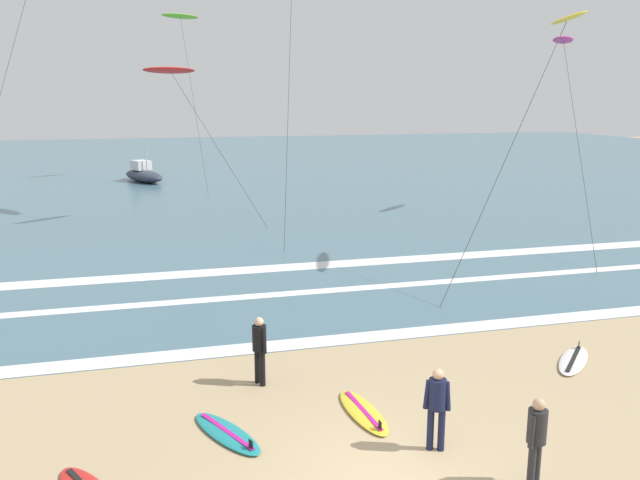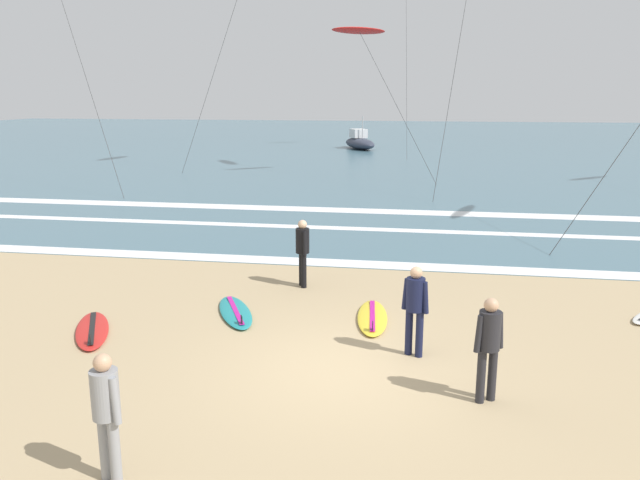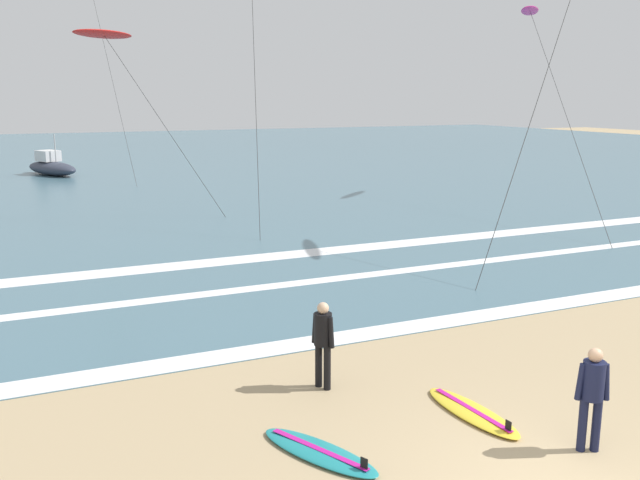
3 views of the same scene
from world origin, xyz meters
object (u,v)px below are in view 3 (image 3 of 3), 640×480
surfer_left_near (592,390)px  kite_red_low_near (104,35)px  surfer_foreground_main (323,337)px  offshore_boat (52,167)px  surfboard_right_spare (472,412)px  kite_magenta_high_right (530,12)px  surfboard_foreground_flat (319,452)px

surfer_left_near → kite_red_low_near: kite_red_low_near is taller
surfer_foreground_main → offshore_boat: bearing=94.0°
surfer_foreground_main → surfboard_right_spare: (1.81, -1.96, -0.91)m
kite_red_low_near → kite_magenta_high_right: 20.82m
surfer_left_near → offshore_boat: offshore_boat is taller
surfer_foreground_main → kite_red_low_near: bearing=92.6°
surfer_left_near → kite_red_low_near: (-3.58, 23.87, 6.65)m
kite_red_low_near → kite_magenta_high_right: bearing=-5.5°
surfboard_right_spare → offshore_boat: bearing=96.4°
surfer_foreground_main → offshore_boat: size_ratio=0.29×
surfboard_foreground_flat → kite_red_low_near: size_ratio=0.27×
surfer_foreground_main → surfboard_foreground_flat: bearing=-115.6°
surfer_left_near → surfboard_foreground_flat: 4.07m
surfer_foreground_main → surfboard_foreground_flat: surfer_foreground_main is taller
surfer_foreground_main → surfboard_right_spare: 2.82m
surfboard_foreground_flat → kite_magenta_high_right: 30.52m
surfboard_right_spare → surfboard_foreground_flat: bearing=-177.0°
kite_magenta_high_right → kite_red_low_near: bearing=174.5°
kite_magenta_high_right → offshore_boat: size_ratio=2.47×
offshore_boat → surfer_left_near: bearing=-82.7°
surfer_left_near → kite_magenta_high_right: (17.08, 21.87, 8.32)m
kite_red_low_near → offshore_boat: 18.84m
surfer_foreground_main → surfboard_foreground_flat: (-1.01, -2.11, -0.91)m
surfer_foreground_main → offshore_boat: (-2.61, 37.65, -0.40)m
surfer_left_near → kite_magenta_high_right: kite_magenta_high_right is taller
surfboard_foreground_flat → offshore_boat: 39.79m
surfer_foreground_main → surfer_left_near: same height
kite_red_low_near → offshore_boat: size_ratio=1.45×
surfboard_right_spare → kite_red_low_near: kite_red_low_near is taller
surfboard_right_spare → offshore_boat: (-4.42, 39.61, 0.51)m
kite_red_low_near → surfer_foreground_main: bearing=-87.4°
surfboard_foreground_flat → surfer_foreground_main: bearing=64.4°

